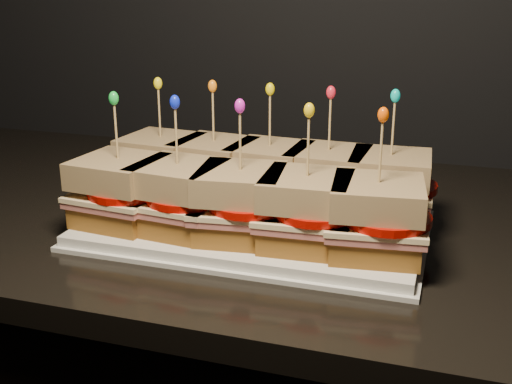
% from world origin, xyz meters
% --- Properties ---
extents(granite_slab, '(2.64, 0.67, 0.03)m').
position_xyz_m(granite_slab, '(-0.74, 1.68, 0.91)').
color(granite_slab, black).
rests_on(granite_slab, cabinet).
extents(platter, '(0.42, 0.26, 0.02)m').
position_xyz_m(platter, '(-0.70, 1.59, 0.93)').
color(platter, white).
rests_on(platter, granite_slab).
extents(platter_rim, '(0.43, 0.27, 0.01)m').
position_xyz_m(platter_rim, '(-0.70, 1.59, 0.93)').
color(platter_rim, white).
rests_on(platter_rim, granite_slab).
extents(sandwich_0_bread_bot, '(0.11, 0.11, 0.03)m').
position_xyz_m(sandwich_0_bread_bot, '(-0.86, 1.65, 0.95)').
color(sandwich_0_bread_bot, brown).
rests_on(sandwich_0_bread_bot, platter).
extents(sandwich_0_ham, '(0.12, 0.11, 0.01)m').
position_xyz_m(sandwich_0_ham, '(-0.86, 1.65, 0.97)').
color(sandwich_0_ham, '#C06357').
rests_on(sandwich_0_ham, sandwich_0_bread_bot).
extents(sandwich_0_cheese, '(0.12, 0.11, 0.01)m').
position_xyz_m(sandwich_0_cheese, '(-0.86, 1.65, 0.98)').
color(sandwich_0_cheese, '#FFE2A4').
rests_on(sandwich_0_cheese, sandwich_0_ham).
extents(sandwich_0_tomato, '(0.10, 0.10, 0.01)m').
position_xyz_m(sandwich_0_tomato, '(-0.84, 1.65, 0.99)').
color(sandwich_0_tomato, '#B60B03').
rests_on(sandwich_0_tomato, sandwich_0_cheese).
extents(sandwich_0_bread_top, '(0.11, 0.11, 0.03)m').
position_xyz_m(sandwich_0_bread_top, '(-0.86, 1.65, 1.01)').
color(sandwich_0_bread_top, '#4D2D0D').
rests_on(sandwich_0_bread_top, sandwich_0_tomato).
extents(sandwich_0_pick, '(0.00, 0.00, 0.09)m').
position_xyz_m(sandwich_0_pick, '(-0.86, 1.65, 1.05)').
color(sandwich_0_pick, tan).
rests_on(sandwich_0_pick, sandwich_0_bread_top).
extents(sandwich_0_frill, '(0.01, 0.01, 0.02)m').
position_xyz_m(sandwich_0_frill, '(-0.86, 1.65, 1.10)').
color(sandwich_0_frill, yellow).
rests_on(sandwich_0_frill, sandwich_0_pick).
extents(sandwich_1_bread_bot, '(0.11, 0.11, 0.03)m').
position_xyz_m(sandwich_1_bread_bot, '(-0.78, 1.65, 0.95)').
color(sandwich_1_bread_bot, brown).
rests_on(sandwich_1_bread_bot, platter).
extents(sandwich_1_ham, '(0.12, 0.12, 0.01)m').
position_xyz_m(sandwich_1_ham, '(-0.78, 1.65, 0.97)').
color(sandwich_1_ham, '#C06357').
rests_on(sandwich_1_ham, sandwich_1_bread_bot).
extents(sandwich_1_cheese, '(0.12, 0.12, 0.01)m').
position_xyz_m(sandwich_1_cheese, '(-0.78, 1.65, 0.98)').
color(sandwich_1_cheese, '#FFE2A4').
rests_on(sandwich_1_cheese, sandwich_1_ham).
extents(sandwich_1_tomato, '(0.10, 0.10, 0.01)m').
position_xyz_m(sandwich_1_tomato, '(-0.76, 1.65, 0.99)').
color(sandwich_1_tomato, '#B60B03').
rests_on(sandwich_1_tomato, sandwich_1_cheese).
extents(sandwich_1_bread_top, '(0.11, 0.11, 0.03)m').
position_xyz_m(sandwich_1_bread_top, '(-0.78, 1.65, 1.01)').
color(sandwich_1_bread_top, '#4D2D0D').
rests_on(sandwich_1_bread_top, sandwich_1_tomato).
extents(sandwich_1_pick, '(0.00, 0.00, 0.09)m').
position_xyz_m(sandwich_1_pick, '(-0.78, 1.65, 1.05)').
color(sandwich_1_pick, tan).
rests_on(sandwich_1_pick, sandwich_1_bread_top).
extents(sandwich_1_frill, '(0.01, 0.01, 0.02)m').
position_xyz_m(sandwich_1_frill, '(-0.78, 1.65, 1.10)').
color(sandwich_1_frill, orange).
rests_on(sandwich_1_frill, sandwich_1_pick).
extents(sandwich_2_bread_bot, '(0.10, 0.10, 0.03)m').
position_xyz_m(sandwich_2_bread_bot, '(-0.70, 1.65, 0.95)').
color(sandwich_2_bread_bot, brown).
rests_on(sandwich_2_bread_bot, platter).
extents(sandwich_2_ham, '(0.11, 0.11, 0.01)m').
position_xyz_m(sandwich_2_ham, '(-0.70, 1.65, 0.97)').
color(sandwich_2_ham, '#C06357').
rests_on(sandwich_2_ham, sandwich_2_bread_bot).
extents(sandwich_2_cheese, '(0.12, 0.11, 0.01)m').
position_xyz_m(sandwich_2_cheese, '(-0.70, 1.65, 0.98)').
color(sandwich_2_cheese, '#FFE2A4').
rests_on(sandwich_2_cheese, sandwich_2_ham).
extents(sandwich_2_tomato, '(0.10, 0.10, 0.01)m').
position_xyz_m(sandwich_2_tomato, '(-0.68, 1.65, 0.99)').
color(sandwich_2_tomato, '#B60B03').
rests_on(sandwich_2_tomato, sandwich_2_cheese).
extents(sandwich_2_bread_top, '(0.11, 0.11, 0.03)m').
position_xyz_m(sandwich_2_bread_top, '(-0.70, 1.65, 1.01)').
color(sandwich_2_bread_top, '#4D2D0D').
rests_on(sandwich_2_bread_top, sandwich_2_tomato).
extents(sandwich_2_pick, '(0.00, 0.00, 0.09)m').
position_xyz_m(sandwich_2_pick, '(-0.70, 1.65, 1.05)').
color(sandwich_2_pick, tan).
rests_on(sandwich_2_pick, sandwich_2_bread_top).
extents(sandwich_2_frill, '(0.01, 0.01, 0.02)m').
position_xyz_m(sandwich_2_frill, '(-0.70, 1.65, 1.10)').
color(sandwich_2_frill, yellow).
rests_on(sandwich_2_frill, sandwich_2_pick).
extents(sandwich_3_bread_bot, '(0.10, 0.10, 0.03)m').
position_xyz_m(sandwich_3_bread_bot, '(-0.62, 1.65, 0.95)').
color(sandwich_3_bread_bot, brown).
rests_on(sandwich_3_bread_bot, platter).
extents(sandwich_3_ham, '(0.11, 0.11, 0.01)m').
position_xyz_m(sandwich_3_ham, '(-0.62, 1.65, 0.97)').
color(sandwich_3_ham, '#C06357').
rests_on(sandwich_3_ham, sandwich_3_bread_bot).
extents(sandwich_3_cheese, '(0.11, 0.11, 0.01)m').
position_xyz_m(sandwich_3_cheese, '(-0.62, 1.65, 0.98)').
color(sandwich_3_cheese, '#FFE2A4').
rests_on(sandwich_3_cheese, sandwich_3_ham).
extents(sandwich_3_tomato, '(0.10, 0.10, 0.01)m').
position_xyz_m(sandwich_3_tomato, '(-0.60, 1.65, 0.99)').
color(sandwich_3_tomato, '#B60B03').
rests_on(sandwich_3_tomato, sandwich_3_cheese).
extents(sandwich_3_bread_top, '(0.10, 0.10, 0.03)m').
position_xyz_m(sandwich_3_bread_top, '(-0.62, 1.65, 1.01)').
color(sandwich_3_bread_top, '#4D2D0D').
rests_on(sandwich_3_bread_top, sandwich_3_tomato).
extents(sandwich_3_pick, '(0.00, 0.00, 0.09)m').
position_xyz_m(sandwich_3_pick, '(-0.62, 1.65, 1.05)').
color(sandwich_3_pick, tan).
rests_on(sandwich_3_pick, sandwich_3_bread_top).
extents(sandwich_3_frill, '(0.01, 0.01, 0.02)m').
position_xyz_m(sandwich_3_frill, '(-0.62, 1.65, 1.10)').
color(sandwich_3_frill, red).
rests_on(sandwich_3_frill, sandwich_3_pick).
extents(sandwich_4_bread_bot, '(0.10, 0.10, 0.03)m').
position_xyz_m(sandwich_4_bread_bot, '(-0.54, 1.65, 0.95)').
color(sandwich_4_bread_bot, brown).
rests_on(sandwich_4_bread_bot, platter).
extents(sandwich_4_ham, '(0.11, 0.11, 0.01)m').
position_xyz_m(sandwich_4_ham, '(-0.54, 1.65, 0.97)').
color(sandwich_4_ham, '#C06357').
rests_on(sandwich_4_ham, sandwich_4_bread_bot).
extents(sandwich_4_cheese, '(0.11, 0.11, 0.01)m').
position_xyz_m(sandwich_4_cheese, '(-0.54, 1.65, 0.98)').
color(sandwich_4_cheese, '#FFE2A4').
rests_on(sandwich_4_cheese, sandwich_4_ham).
extents(sandwich_4_tomato, '(0.10, 0.10, 0.01)m').
position_xyz_m(sandwich_4_tomato, '(-0.52, 1.65, 0.99)').
color(sandwich_4_tomato, '#B60B03').
rests_on(sandwich_4_tomato, sandwich_4_cheese).
extents(sandwich_4_bread_top, '(0.10, 0.10, 0.03)m').
position_xyz_m(sandwich_4_bread_top, '(-0.54, 1.65, 1.01)').
color(sandwich_4_bread_top, '#4D2D0D').
rests_on(sandwich_4_bread_top, sandwich_4_tomato).
extents(sandwich_4_pick, '(0.00, 0.00, 0.09)m').
position_xyz_m(sandwich_4_pick, '(-0.54, 1.65, 1.05)').
color(sandwich_4_pick, tan).
rests_on(sandwich_4_pick, sandwich_4_bread_top).
extents(sandwich_4_frill, '(0.01, 0.01, 0.02)m').
position_xyz_m(sandwich_4_frill, '(-0.54, 1.65, 1.10)').
color(sandwich_4_frill, '#0ABDAE').
rests_on(sandwich_4_frill, sandwich_4_pick).
extents(sandwich_5_bread_bot, '(0.11, 0.11, 0.03)m').
position_xyz_m(sandwich_5_bread_bot, '(-0.86, 1.53, 0.95)').
color(sandwich_5_bread_bot, brown).
rests_on(sandwich_5_bread_bot, platter).
extents(sandwich_5_ham, '(0.12, 0.11, 0.01)m').
position_xyz_m(sandwich_5_ham, '(-0.86, 1.53, 0.97)').
color(sandwich_5_ham, '#C06357').
rests_on(sandwich_5_ham, sandwich_5_bread_bot).
extents(sandwich_5_cheese, '(0.12, 0.11, 0.01)m').
position_xyz_m(sandwich_5_cheese, '(-0.86, 1.53, 0.98)').
color(sandwich_5_cheese, '#FFE2A4').
rests_on(sandwich_5_cheese, sandwich_5_ham).
extents(sandwich_5_tomato, '(0.10, 0.10, 0.01)m').
position_xyz_m(sandwich_5_tomato, '(-0.84, 1.53, 0.99)').
color(sandwich_5_tomato, '#B60B03').
rests_on(sandwich_5_tomato, sandwich_5_cheese).
extents(sandwich_5_bread_top, '(0.11, 0.11, 0.03)m').
position_xyz_m(sandwich_5_bread_top, '(-0.86, 1.53, 1.01)').
color(sandwich_5_bread_top, '#4D2D0D').
rests_on(sandwich_5_bread_top, sandwich_5_tomato).
extents(sandwich_5_pick, '(0.00, 0.00, 0.09)m').
position_xyz_m(sandwich_5_pick, '(-0.86, 1.53, 1.05)').
color(sandwich_5_pick, tan).
rests_on(sandwich_5_pick, sandwich_5_bread_top).
extents(sandwich_5_frill, '(0.01, 0.01, 0.02)m').
position_xyz_m(sandwich_5_frill, '(-0.86, 1.53, 1.10)').
color(sandwich_5_frill, green).
rests_on(sandwich_5_frill, sandwich_5_pick).
extents(sandwich_6_bread_bot, '(0.11, 0.11, 0.03)m').
position_xyz_m(sandwich_6_bread_bot, '(-0.78, 1.53, 0.95)').
color(sandwich_6_bread_bot, brown).
rests_on(sandwich_6_bread_bot, platter).
extents(sandwich_6_ham, '(0.12, 0.11, 0.01)m').
position_xyz_m(sandwich_6_ham, '(-0.78, 1.53, 0.97)').
color(sandwich_6_ham, '#C06357').
rests_on(sandwich_6_ham, sandwich_6_bread_bot).
extents(sandwich_6_cheese, '(0.12, 0.12, 0.01)m').
position_xyz_m(sandwich_6_cheese, '(-0.78, 1.53, 0.98)').
color(sandwich_6_cheese, '#FFE2A4').
rests_on(sandwich_6_cheese, sandwich_6_ham).
extents(sandwich_6_tomato, '(0.10, 0.10, 0.01)m').
position_xyz_m(sandwich_6_tomato, '(-0.76, 1.53, 0.99)').
color(sandwich_6_tomato, '#B60B03').
rests_on(sandwich_6_tomato, sandwich_6_cheese).
extents(sandwich_6_bread_top, '(0.11, 0.11, 0.03)m').
position_xyz_m(sandwich_6_bread_top, '(-0.78, 1.53, 1.01)').
color(sandwich_6_bread_top, '#4D2D0D').
rests_on(sandwich_6_bread_top, sandwich_6_tomato).
extents(sandwich_6_pick, '(0.00, 0.00, 0.09)m').
position_xyz_m(sandwich_6_pick, '(-0.78, 1.53, 1.05)').
color(sandwich_6_pick, tan).
rests_on(sandwich_6_pick, sandwich_6_bread_top).
extents(sandwich_6_frill, '(0.01, 0.01, 0.02)m').
position_xyz_m(sandwich_6_frill, '(-0.78, 1.53, 1.10)').
color(sandwich_6_frill, '#1226D8').
rests_on(sandwich_6_frill, sandwich_6_pick).
extents(sandwich_7_bread_bot, '(0.11, 0.11, 0.03)m').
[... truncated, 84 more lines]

